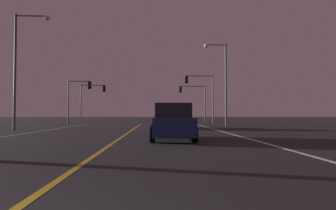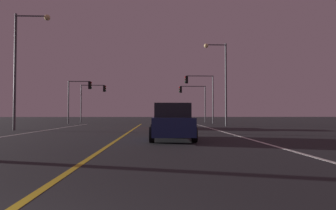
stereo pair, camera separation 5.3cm
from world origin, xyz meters
name	(u,v)px [view 1 (the left image)]	position (x,y,z in m)	size (l,w,h in m)	color
lane_edge_right	(244,137)	(6.32, 12.79, 0.00)	(0.16, 37.58, 0.01)	silver
lane_center_divider	(121,138)	(0.00, 12.79, 0.00)	(0.16, 37.58, 0.01)	gold
car_ahead_far	(165,118)	(2.54, 22.09, 0.82)	(2.02, 4.30, 1.70)	black
car_lead_same_lane	(172,122)	(2.54, 11.71, 0.82)	(2.02, 4.30, 1.70)	black
traffic_light_near_right	(200,88)	(6.99, 32.08, 4.31)	(3.49, 0.36, 5.81)	#4C4C51
traffic_light_near_left	(80,92)	(-7.26, 32.08, 3.78)	(2.80, 0.36, 5.09)	#4C4C51
traffic_light_far_right	(192,95)	(6.76, 37.58, 3.83)	(3.75, 0.36, 5.09)	#4C4C51
traffic_light_far_left	(93,94)	(-6.92, 37.58, 3.88)	(3.48, 0.36, 5.19)	#4C4C51
street_lamp_left_mid	(23,56)	(-8.07, 19.60, 5.47)	(2.61, 0.44, 8.65)	#4C4C51
street_lamp_right_far	(221,74)	(8.14, 25.85, 5.17)	(2.26, 0.44, 8.16)	#4C4C51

